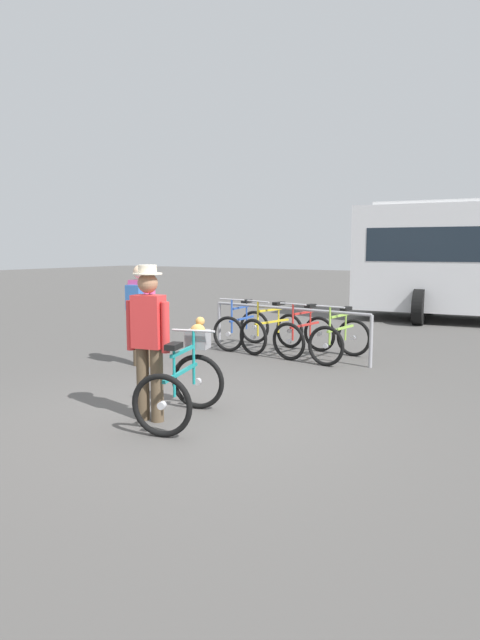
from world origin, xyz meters
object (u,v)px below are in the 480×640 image
Objects in this scene: racked_bike_blue at (242,328)px; racked_bike_red at (305,335)px; racked_bike_yellow at (272,332)px; pedestrian_with_backpack at (140,309)px; person_with_featured_bike at (149,336)px; featured_bicycle at (185,376)px; racked_bike_lime at (340,339)px.

racked_bike_red is (1.39, -0.12, 0.00)m from racked_bike_blue.
racked_bike_yellow is 2.61m from pedestrian_with_backpack.
pedestrian_with_backpack is (-2.00, 2.02, -0.01)m from person_with_featured_bike.
racked_bike_red is (0.70, -0.06, 0.00)m from racked_bike_yellow.
featured_bicycle reaches higher than racked_bike_blue.
racked_bike_yellow is at bearing 174.96° from racked_bike_red.
featured_bicycle reaches higher than racked_bike_yellow.
featured_bicycle is (0.43, -3.96, 0.12)m from racked_bike_red.
racked_bike_blue is at bearing 78.64° from pedestrian_with_backpack.
racked_bike_lime is 3.38m from pedestrian_with_backpack.
racked_bike_red is at bearing 49.79° from pedestrian_with_backpack.
racked_bike_red is 1.02× the size of racked_bike_lime.
racked_bike_lime is (1.39, -0.12, 0.00)m from racked_bike_yellow.
racked_bike_yellow is 1.03× the size of racked_bike_lime.
person_with_featured_bike is at bearing -70.55° from racked_bike_blue.
featured_bicycle is at bearing -74.35° from racked_bike_yellow.
racked_bike_blue is at bearing 174.96° from racked_bike_lime.
racked_bike_lime is (2.09, -0.18, 0.00)m from racked_bike_blue.
racked_bike_yellow is 0.70m from racked_bike_red.
racked_bike_red is 0.70m from racked_bike_lime.
racked_bike_yellow is at bearing 62.78° from pedestrian_with_backpack.
featured_bicycle reaches higher than racked_bike_lime.
racked_bike_blue is at bearing 109.45° from person_with_featured_bike.
pedestrian_with_backpack reaches higher than racked_bike_lime.
racked_bike_yellow is 1.01× the size of racked_bike_red.
pedestrian_with_backpack is at bearing 142.52° from featured_bicycle.
pedestrian_with_backpack is (-2.56, -2.14, 0.57)m from racked_bike_lime.
featured_bicycle is (-0.27, -3.90, 0.12)m from racked_bike_lime.
racked_bike_yellow and racked_bike_red have the same top height.
racked_bike_lime is at bearing 39.91° from pedestrian_with_backpack.
racked_bike_blue is 2.10m from racked_bike_lime.
featured_bicycle is (1.82, -4.08, 0.12)m from racked_bike_blue.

